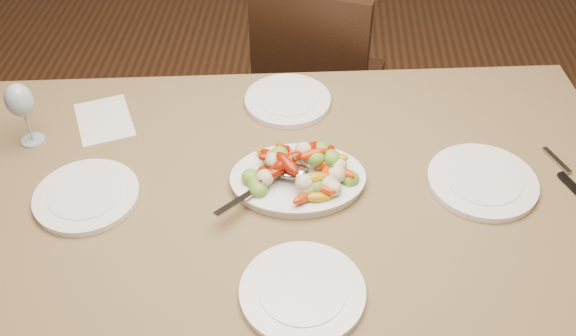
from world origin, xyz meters
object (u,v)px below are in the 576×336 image
(plate_left, at_px, (87,196))
(serving_platter, at_px, (298,181))
(dining_table, at_px, (288,275))
(wine_glass, at_px, (24,112))
(plate_near, at_px, (302,292))
(chair_far, at_px, (321,82))
(plate_right, at_px, (482,182))
(plate_far, at_px, (288,101))

(plate_left, bearing_deg, serving_platter, 8.92)
(dining_table, relative_size, wine_glass, 8.98)
(plate_near, bearing_deg, plate_left, 154.52)
(dining_table, relative_size, plate_near, 6.54)
(chair_far, height_order, plate_left, chair_far)
(dining_table, height_order, plate_near, plate_near)
(wine_glass, bearing_deg, plate_left, -45.02)
(plate_left, distance_m, plate_near, 0.63)
(plate_right, height_order, plate_near, same)
(plate_left, distance_m, wine_glass, 0.32)
(chair_far, distance_m, serving_platter, 0.92)
(plate_near, bearing_deg, serving_platter, 94.18)
(plate_left, xyz_separation_m, plate_near, (0.56, -0.27, 0.00))
(dining_table, bearing_deg, plate_far, 93.36)
(plate_left, relative_size, plate_far, 1.03)
(wine_glass, bearing_deg, dining_table, -10.83)
(serving_platter, height_order, plate_right, serving_platter)
(serving_platter, bearing_deg, chair_far, 86.32)
(serving_platter, distance_m, plate_near, 0.35)
(chair_far, relative_size, plate_right, 3.32)
(dining_table, height_order, plate_far, plate_far)
(dining_table, bearing_deg, chair_far, 84.68)
(plate_near, bearing_deg, plate_far, 95.86)
(plate_left, bearing_deg, plate_near, -25.48)
(chair_far, bearing_deg, wine_glass, 57.50)
(plate_far, bearing_deg, serving_platter, -82.46)
(plate_right, relative_size, wine_glass, 1.40)
(chair_far, relative_size, plate_near, 3.38)
(plate_far, bearing_deg, plate_near, -84.14)
(plate_near, height_order, wine_glass, wine_glass)
(dining_table, bearing_deg, plate_right, 3.71)
(serving_platter, xyz_separation_m, wine_glass, (-0.76, 0.13, 0.09))
(plate_left, height_order, plate_right, same)
(wine_glass, bearing_deg, chair_far, 42.25)
(plate_far, bearing_deg, wine_glass, -162.89)
(plate_right, distance_m, plate_far, 0.62)
(serving_platter, relative_size, plate_right, 1.19)
(plate_near, xyz_separation_m, wine_glass, (-0.78, 0.49, 0.09))
(chair_far, xyz_separation_m, wine_glass, (-0.81, -0.74, 0.39))
(plate_left, relative_size, wine_glass, 1.31)
(chair_far, xyz_separation_m, plate_far, (-0.10, -0.52, 0.29))
(dining_table, relative_size, plate_right, 6.43)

